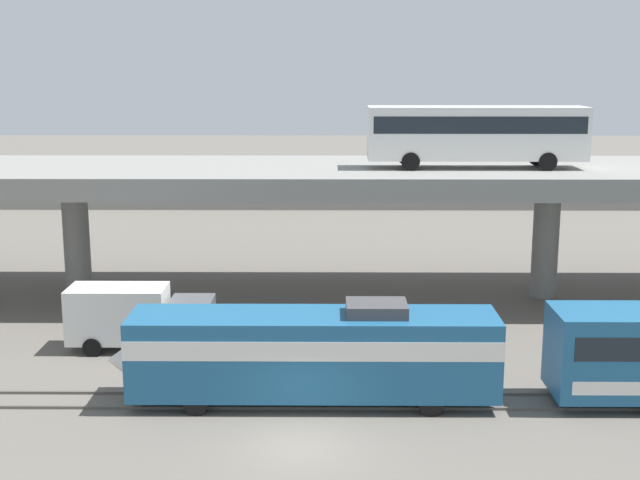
{
  "coord_description": "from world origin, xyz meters",
  "views": [
    {
      "loc": [
        0.92,
        -28.35,
        13.49
      ],
      "look_at": [
        0.55,
        19.35,
        3.46
      ],
      "focal_mm": 47.93,
      "sensor_mm": 36.0,
      "label": 1
    }
  ],
  "objects_px": {
    "parked_car_2": "(282,177)",
    "parked_car_3": "(169,177)",
    "parked_car_1": "(621,182)",
    "parked_car_6": "(403,180)",
    "transit_bus_on_overpass": "(476,131)",
    "parked_car_0": "(230,180)",
    "train_locomotive": "(295,350)",
    "parked_car_4": "(342,180)",
    "service_truck_west": "(137,316)",
    "parked_car_5": "(289,181)"
  },
  "relations": [
    {
      "from": "parked_car_3",
      "to": "parked_car_4",
      "type": "distance_m",
      "value": 17.61
    },
    {
      "from": "train_locomotive",
      "to": "parked_car_2",
      "type": "xyz_separation_m",
      "value": [
        -3.31,
        53.2,
        -0.14
      ]
    },
    {
      "from": "parked_car_6",
      "to": "transit_bus_on_overpass",
      "type": "bearing_deg",
      "value": 91.21
    },
    {
      "from": "parked_car_3",
      "to": "parked_car_0",
      "type": "bearing_deg",
      "value": -18.64
    },
    {
      "from": "train_locomotive",
      "to": "parked_car_4",
      "type": "bearing_deg",
      "value": -93.1
    },
    {
      "from": "parked_car_1",
      "to": "parked_car_6",
      "type": "height_order",
      "value": "same"
    },
    {
      "from": "parked_car_0",
      "to": "parked_car_6",
      "type": "height_order",
      "value": "same"
    },
    {
      "from": "parked_car_3",
      "to": "parked_car_4",
      "type": "relative_size",
      "value": 1.08
    },
    {
      "from": "parked_car_0",
      "to": "parked_car_4",
      "type": "bearing_deg",
      "value": -2.36
    },
    {
      "from": "parked_car_2",
      "to": "parked_car_3",
      "type": "distance_m",
      "value": 11.38
    },
    {
      "from": "transit_bus_on_overpass",
      "to": "parked_car_5",
      "type": "height_order",
      "value": "transit_bus_on_overpass"
    },
    {
      "from": "parked_car_1",
      "to": "parked_car_4",
      "type": "bearing_deg",
      "value": 177.35
    },
    {
      "from": "train_locomotive",
      "to": "service_truck_west",
      "type": "distance_m",
      "value": 10.13
    },
    {
      "from": "transit_bus_on_overpass",
      "to": "train_locomotive",
      "type": "bearing_deg",
      "value": 57.85
    },
    {
      "from": "transit_bus_on_overpass",
      "to": "parked_car_0",
      "type": "distance_m",
      "value": 40.63
    },
    {
      "from": "parked_car_1",
      "to": "parked_car_2",
      "type": "height_order",
      "value": "same"
    },
    {
      "from": "parked_car_1",
      "to": "parked_car_4",
      "type": "distance_m",
      "value": 26.8
    },
    {
      "from": "service_truck_west",
      "to": "parked_car_1",
      "type": "xyz_separation_m",
      "value": [
        37.28,
        42.68,
        0.42
      ]
    },
    {
      "from": "transit_bus_on_overpass",
      "to": "parked_car_2",
      "type": "height_order",
      "value": "transit_bus_on_overpass"
    },
    {
      "from": "transit_bus_on_overpass",
      "to": "parked_car_3",
      "type": "distance_m",
      "value": 45.6
    },
    {
      "from": "parked_car_2",
      "to": "transit_bus_on_overpass",
      "type": "bearing_deg",
      "value": -71.4
    },
    {
      "from": "service_truck_west",
      "to": "parked_car_2",
      "type": "height_order",
      "value": "service_truck_west"
    },
    {
      "from": "parked_car_3",
      "to": "parked_car_4",
      "type": "height_order",
      "value": "same"
    },
    {
      "from": "parked_car_1",
      "to": "parked_car_2",
      "type": "bearing_deg",
      "value": 172.97
    },
    {
      "from": "parked_car_1",
      "to": "parked_car_3",
      "type": "distance_m",
      "value": 44.36
    },
    {
      "from": "train_locomotive",
      "to": "parked_car_4",
      "type": "distance_m",
      "value": 50.47
    },
    {
      "from": "parked_car_1",
      "to": "parked_car_6",
      "type": "bearing_deg",
      "value": 175.17
    },
    {
      "from": "parked_car_2",
      "to": "parked_car_5",
      "type": "xyz_separation_m",
      "value": [
        0.92,
        -3.15,
        0.0
      ]
    },
    {
      "from": "service_truck_west",
      "to": "parked_car_0",
      "type": "distance_m",
      "value": 44.38
    },
    {
      "from": "parked_car_4",
      "to": "parked_car_5",
      "type": "bearing_deg",
      "value": -176.18
    },
    {
      "from": "parked_car_3",
      "to": "parked_car_5",
      "type": "bearing_deg",
      "value": -13.54
    },
    {
      "from": "parked_car_1",
      "to": "parked_car_6",
      "type": "relative_size",
      "value": 1.04
    },
    {
      "from": "transit_bus_on_overpass",
      "to": "parked_car_0",
      "type": "xyz_separation_m",
      "value": [
        -17.77,
        35.73,
        -7.63
      ]
    },
    {
      "from": "service_truck_west",
      "to": "parked_car_6",
      "type": "relative_size",
      "value": 1.61
    },
    {
      "from": "service_truck_west",
      "to": "train_locomotive",
      "type": "bearing_deg",
      "value": -39.82
    },
    {
      "from": "parked_car_4",
      "to": "parked_car_5",
      "type": "distance_m",
      "value": 5.14
    },
    {
      "from": "parked_car_1",
      "to": "parked_car_6",
      "type": "distance_m",
      "value": 20.83
    },
    {
      "from": "service_truck_west",
      "to": "parked_car_1",
      "type": "height_order",
      "value": "service_truck_west"
    },
    {
      "from": "parked_car_5",
      "to": "parked_car_6",
      "type": "distance_m",
      "value": 11.18
    },
    {
      "from": "train_locomotive",
      "to": "parked_car_0",
      "type": "xyz_separation_m",
      "value": [
        -8.27,
        50.85,
        -0.13
      ]
    },
    {
      "from": "parked_car_6",
      "to": "parked_car_1",
      "type": "bearing_deg",
      "value": 175.17
    },
    {
      "from": "transit_bus_on_overpass",
      "to": "parked_car_1",
      "type": "bearing_deg",
      "value": -120.44
    },
    {
      "from": "parked_car_1",
      "to": "parked_car_3",
      "type": "height_order",
      "value": "same"
    },
    {
      "from": "transit_bus_on_overpass",
      "to": "parked_car_2",
      "type": "xyz_separation_m",
      "value": [
        -12.82,
        38.08,
        -7.64
      ]
    },
    {
      "from": "parked_car_4",
      "to": "parked_car_2",
      "type": "bearing_deg",
      "value": 155.08
    },
    {
      "from": "parked_car_1",
      "to": "parked_car_3",
      "type": "relative_size",
      "value": 0.95
    },
    {
      "from": "service_truck_west",
      "to": "parked_car_4",
      "type": "height_order",
      "value": "service_truck_west"
    },
    {
      "from": "parked_car_6",
      "to": "parked_car_2",
      "type": "bearing_deg",
      "value": -10.76
    },
    {
      "from": "parked_car_2",
      "to": "parked_car_6",
      "type": "xyz_separation_m",
      "value": [
        12.06,
        -2.29,
        0.0
      ]
    },
    {
      "from": "parked_car_5",
      "to": "parked_car_6",
      "type": "height_order",
      "value": "same"
    }
  ]
}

